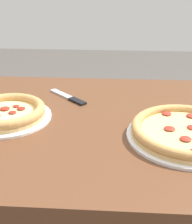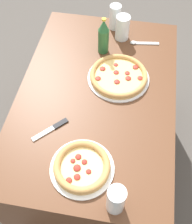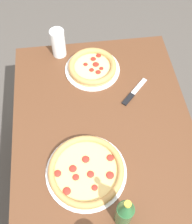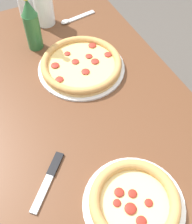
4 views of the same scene
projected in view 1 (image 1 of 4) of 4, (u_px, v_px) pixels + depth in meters
The scene contains 4 objects.
table at pixel (135, 211), 1.14m from camera, with size 1.27×0.82×0.74m.
pizza_salami at pixel (186, 132), 0.88m from camera, with size 0.34×0.34×0.04m.
pizza_pepperoni at pixel (7, 113), 1.00m from camera, with size 0.28×0.28×0.04m.
knife at pixel (69, 97), 1.16m from camera, with size 0.16×0.15×0.01m.
Camera 1 is at (-0.08, -0.89, 1.18)m, focal length 50.00 mm.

